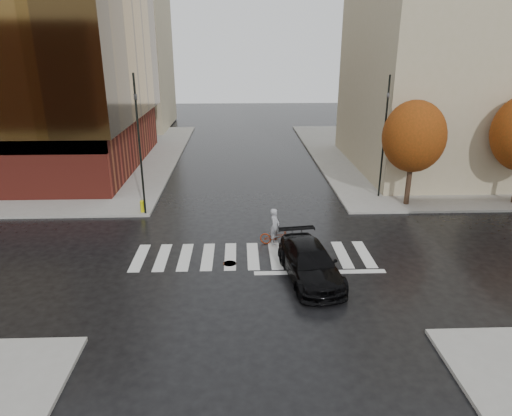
% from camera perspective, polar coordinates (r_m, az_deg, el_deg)
% --- Properties ---
extents(ground, '(120.00, 120.00, 0.00)m').
position_cam_1_polar(ground, '(21.97, -0.35, -6.58)').
color(ground, black).
rests_on(ground, ground).
extents(sidewalk_nw, '(30.00, 30.00, 0.15)m').
position_cam_1_polar(sidewalk_nw, '(46.50, -28.25, 5.51)').
color(sidewalk_nw, gray).
rests_on(sidewalk_nw, ground).
extents(sidewalk_ne, '(30.00, 30.00, 0.15)m').
position_cam_1_polar(sidewalk_ne, '(47.05, 25.39, 6.10)').
color(sidewalk_ne, gray).
rests_on(sidewalk_ne, ground).
extents(crosswalk, '(12.00, 3.00, 0.01)m').
position_cam_1_polar(crosswalk, '(22.41, -0.39, -6.00)').
color(crosswalk, silver).
rests_on(crosswalk, ground).
extents(building_ne_tan, '(16.00, 16.00, 18.00)m').
position_cam_1_polar(building_ne_tan, '(40.65, 24.70, 17.33)').
color(building_ne_tan, tan).
rests_on(building_ne_tan, sidewalk_ne).
extents(building_nw_far, '(14.00, 12.00, 20.00)m').
position_cam_1_polar(building_nw_far, '(58.69, -18.44, 19.37)').
color(building_nw_far, tan).
rests_on(building_nw_far, sidewalk_nw).
extents(tree_ne_a, '(3.80, 3.80, 6.50)m').
position_cam_1_polar(tree_ne_a, '(29.54, 19.14, 8.43)').
color(tree_ne_a, black).
rests_on(tree_ne_a, sidewalk_ne).
extents(sedan, '(2.78, 5.39, 1.49)m').
position_cam_1_polar(sedan, '(20.25, 6.78, -6.81)').
color(sedan, black).
rests_on(sedan, ground).
extents(cyclist, '(1.87, 1.19, 2.00)m').
position_cam_1_polar(cyclist, '(23.28, 2.49, -3.16)').
color(cyclist, maroon).
rests_on(cyclist, ground).
extents(traffic_light_nw, '(0.23, 0.20, 8.13)m').
position_cam_1_polar(traffic_light_nw, '(27.01, -14.46, 8.83)').
color(traffic_light_nw, black).
rests_on(traffic_light_nw, sidewalk_nw).
extents(traffic_light_ne, '(0.21, 0.23, 7.82)m').
position_cam_1_polar(traffic_light_ne, '(30.55, 15.82, 9.53)').
color(traffic_light_ne, black).
rests_on(traffic_light_ne, sidewalk_ne).
extents(fire_hydrant, '(0.27, 0.27, 0.77)m').
position_cam_1_polar(fire_hydrant, '(28.35, -14.03, 0.32)').
color(fire_hydrant, '#BFBB0B').
rests_on(fire_hydrant, sidewalk_nw).
extents(manhole, '(0.79, 0.79, 0.01)m').
position_cam_1_polar(manhole, '(21.71, -3.31, -6.94)').
color(manhole, '#3D2215').
rests_on(manhole, ground).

